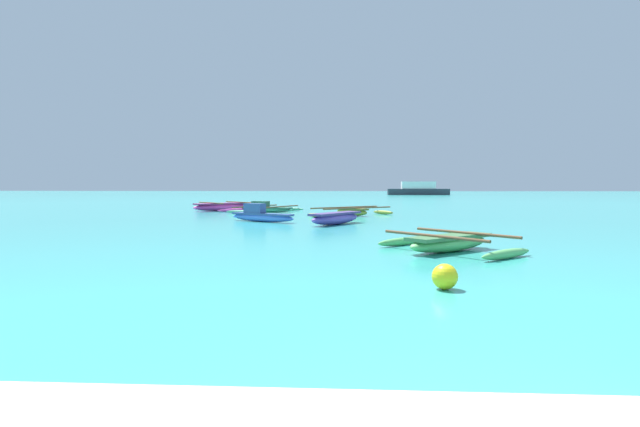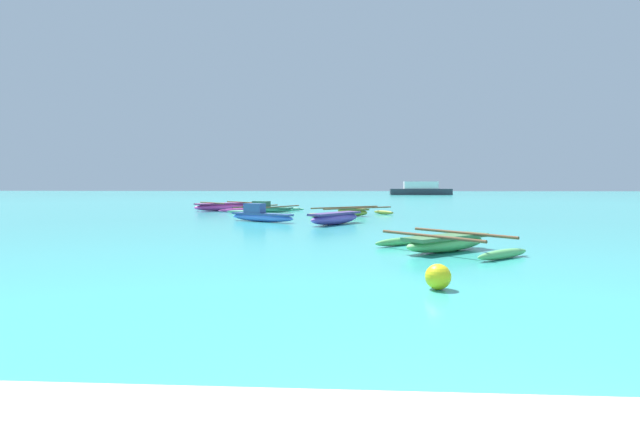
{
  "view_description": "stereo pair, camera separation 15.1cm",
  "coord_description": "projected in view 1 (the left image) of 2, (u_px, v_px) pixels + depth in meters",
  "views": [
    {
      "loc": [
        -0.94,
        -2.38,
        1.53
      ],
      "look_at": [
        -2.21,
        19.86,
        0.25
      ],
      "focal_mm": 28.0,
      "sensor_mm": 36.0,
      "label": 1
    },
    {
      "loc": [
        -0.78,
        -2.37,
        1.53
      ],
      "look_at": [
        -2.21,
        19.86,
        0.25
      ],
      "focal_mm": 28.0,
      "sensor_mm": 36.0,
      "label": 2
    }
  ],
  "objects": [
    {
      "name": "moored_boat_0",
      "position": [
        261.0,
        215.0,
        20.74
      ],
      "size": [
        3.07,
        2.15,
        0.75
      ],
      "rotation": [
        0.0,
        0.0,
        -0.56
      ],
      "color": "#4F7BE8",
      "rests_on": "ground_plane"
    },
    {
      "name": "moored_boat_1",
      "position": [
        266.0,
        209.0,
        28.07
      ],
      "size": [
        4.0,
        4.94,
        0.61
      ],
      "rotation": [
        0.0,
        0.0,
        -0.46
      ],
      "color": "#459D75",
      "rests_on": "ground_plane"
    },
    {
      "name": "moored_boat_2",
      "position": [
        225.0,
        207.0,
        29.45
      ],
      "size": [
        3.99,
        4.01,
        0.52
      ],
      "rotation": [
        0.0,
        0.0,
        0.77
      ],
      "color": "#E745A9",
      "rests_on": "ground_plane"
    },
    {
      "name": "moored_boat_3",
      "position": [
        449.0,
        243.0,
        11.48
      ],
      "size": [
        3.34,
        3.47,
        0.43
      ],
      "rotation": [
        0.0,
        0.0,
        0.72
      ],
      "color": "#60B963",
      "rests_on": "ground_plane"
    },
    {
      "name": "moored_boat_4",
      "position": [
        352.0,
        212.0,
        24.75
      ],
      "size": [
        4.38,
        3.96,
        0.44
      ],
      "rotation": [
        0.0,
        0.0,
        -0.89
      ],
      "color": "olive",
      "rests_on": "ground_plane"
    },
    {
      "name": "moored_boat_5",
      "position": [
        336.0,
        218.0,
        19.3
      ],
      "size": [
        2.17,
        2.91,
        0.46
      ],
      "rotation": [
        0.0,
        0.0,
        1.01
      ],
      "color": "#744FBB",
      "rests_on": "ground_plane"
    },
    {
      "name": "mooring_buoy_2",
      "position": [
        445.0,
        277.0,
        7.3
      ],
      "size": [
        0.38,
        0.38,
        0.38
      ],
      "color": "yellow",
      "rests_on": "ground_plane"
    },
    {
      "name": "distant_ferry",
      "position": [
        418.0,
        189.0,
        76.16
      ],
      "size": [
        9.26,
        2.04,
        2.04
      ],
      "color": "#2D333D",
      "rests_on": "ground_plane"
    }
  ]
}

